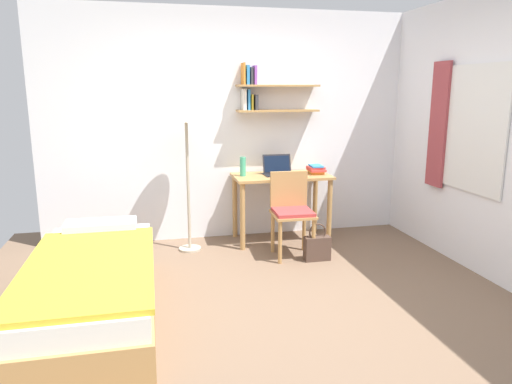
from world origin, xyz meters
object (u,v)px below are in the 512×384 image
standing_lamp (186,118)px  handbag (317,247)px  water_bottle (243,167)px  book_stack (316,169)px  desk_chair (292,209)px  bed (93,287)px  laptop (278,170)px  desk (281,187)px

standing_lamp → handbag: 1.89m
water_bottle → standing_lamp: bearing=-167.2°
book_stack → desk_chair: bearing=-131.0°
bed → desk_chair: bearing=28.1°
laptop → bed: bearing=-140.5°
laptop → book_stack: size_ratio=1.39×
standing_lamp → water_bottle: (0.62, 0.14, -0.55)m
standing_lamp → laptop: standing_lamp is taller
desk → handbag: (0.18, -0.72, -0.49)m
desk → water_bottle: size_ratio=5.06×
laptop → water_bottle: bearing=-178.0°
bed → handbag: 2.24m
book_stack → laptop: bearing=174.9°
laptop → water_bottle: size_ratio=1.54×
desk_chair → water_bottle: water_bottle is taller
bed → desk: size_ratio=1.89×
desk_chair → standing_lamp: standing_lamp is taller
bed → standing_lamp: standing_lamp is taller
laptop → book_stack: bearing=-5.1°
standing_lamp → laptop: bearing=8.6°
desk → standing_lamp: 1.34m
standing_lamp → handbag: size_ratio=4.13×
desk_chair → water_bottle: (-0.41, 0.53, 0.38)m
desk_chair → book_stack: size_ratio=3.66×
book_stack → desk: bearing=179.5°
desk → book_stack: size_ratio=4.57×
bed → handbag: bed is taller
handbag → standing_lamp: bearing=154.2°
bed → desk_chair: 2.14m
desk_chair → standing_lamp: 1.44m
desk_chair → handbag: desk_chair is taller
bed → desk: 2.46m
book_stack → handbag: size_ratio=0.61×
desk → laptop: size_ratio=3.29×
standing_lamp → laptop: size_ratio=4.88×
desk_chair → standing_lamp: bearing=159.4°
laptop → handbag: bearing=-74.1°
bed → book_stack: (2.32, 1.51, 0.58)m
standing_lamp → desk_chair: bearing=-20.6°
desk_chair → laptop: 0.64m
laptop → book_stack: (0.44, -0.04, -0.01)m
laptop → handbag: (0.22, -0.76, -0.69)m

